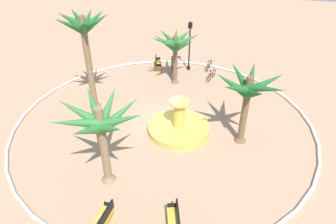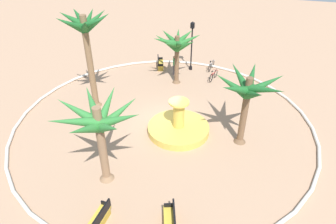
% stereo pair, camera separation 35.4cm
% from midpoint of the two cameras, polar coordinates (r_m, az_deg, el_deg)
% --- Properties ---
extents(ground_plane, '(80.00, 80.00, 0.00)m').
position_cam_midpoint_polar(ground_plane, '(20.53, -0.32, -1.81)').
color(ground_plane, tan).
extents(plaza_curb, '(19.90, 19.90, 0.20)m').
position_cam_midpoint_polar(plaza_curb, '(20.47, -0.32, -1.58)').
color(plaza_curb, silver).
rests_on(plaza_curb, ground).
extents(fountain, '(3.98, 3.98, 2.31)m').
position_cam_midpoint_polar(fountain, '(19.43, 2.52, -2.97)').
color(fountain, gold).
rests_on(fountain, ground).
extents(palm_tree_near_fountain, '(4.00, 4.13, 4.71)m').
position_cam_midpoint_polar(palm_tree_near_fountain, '(17.39, 15.54, 3.84)').
color(palm_tree_near_fountain, brown).
rests_on(palm_tree_near_fountain, ground).
extents(palm_tree_by_curb, '(3.71, 3.63, 6.90)m').
position_cam_midpoint_polar(palm_tree_by_curb, '(20.62, -14.92, 14.14)').
color(palm_tree_by_curb, brown).
rests_on(palm_tree_by_curb, ground).
extents(palm_tree_mid_plaza, '(3.74, 3.92, 4.28)m').
position_cam_midpoint_polar(palm_tree_mid_plaza, '(24.10, 2.07, 12.78)').
color(palm_tree_mid_plaza, brown).
rests_on(palm_tree_mid_plaza, ground).
extents(palm_tree_far_side, '(4.50, 4.38, 4.77)m').
position_cam_midpoint_polar(palm_tree_far_side, '(14.45, -12.39, -2.01)').
color(palm_tree_far_side, '#8E6B4C').
rests_on(palm_tree_far_side, ground).
extents(bench_east, '(1.00, 1.68, 1.00)m').
position_cam_midpoint_polar(bench_east, '(27.89, -1.12, 9.05)').
color(bench_east, gold).
rests_on(bench_east, ground).
extents(bench_west, '(0.57, 1.62, 1.00)m').
position_cam_midpoint_polar(bench_west, '(14.62, -12.35, -19.48)').
color(bench_west, gold).
rests_on(bench_west, ground).
extents(bench_north, '(0.99, 1.68, 1.00)m').
position_cam_midpoint_polar(bench_north, '(14.24, 1.18, -20.31)').
color(bench_north, gold).
rests_on(bench_north, ground).
extents(lamppost, '(0.32, 0.32, 4.43)m').
position_cam_midpoint_polar(lamppost, '(26.79, 4.94, 13.08)').
color(lamppost, black).
rests_on(lamppost, ground).
extents(bicycle_red_frame, '(0.44, 1.71, 0.94)m').
position_cam_midpoint_polar(bicycle_red_frame, '(27.84, 8.59, 8.71)').
color(bicycle_red_frame, black).
rests_on(bicycle_red_frame, ground).
extents(bicycle_by_lamppost, '(0.55, 1.69, 0.94)m').
position_cam_midpoint_polar(bicycle_by_lamppost, '(26.04, 9.01, 6.87)').
color(bicycle_by_lamppost, black).
rests_on(bicycle_by_lamppost, ground).
extents(person_cyclist_helmet, '(0.29, 0.51, 1.70)m').
position_cam_midpoint_polar(person_cyclist_helmet, '(26.48, 1.58, 9.11)').
color(person_cyclist_helmet, '#33333D').
rests_on(person_cyclist_helmet, ground).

